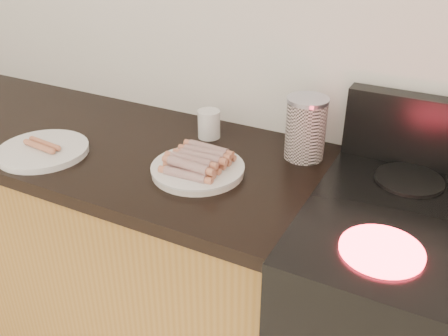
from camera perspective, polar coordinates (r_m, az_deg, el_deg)
The scene contains 11 objects.
wall_back at distance 1.60m, azimuth 0.95°, elevation 18.52°, with size 4.00×0.04×2.60m, color silver.
cabinet_base at distance 2.12m, azimuth -20.52°, elevation -6.29°, with size 2.20×0.59×0.86m, color olive.
counter_slab at distance 1.91m, azimuth -22.80°, elevation 4.86°, with size 2.20×0.62×0.04m, color black.
burner_near_left at distance 1.13m, azimuth 17.56°, elevation -8.96°, with size 0.18×0.18×0.01m, color #FF1E2D.
burner_far_left at distance 1.42m, azimuth 20.39°, elevation -1.26°, with size 0.18×0.18×0.01m, color black.
main_plate at distance 1.39m, azimuth -3.01°, elevation -0.27°, with size 0.26×0.26×0.02m, color white.
side_plate at distance 1.59m, azimuth -19.97°, elevation 1.89°, with size 0.27×0.27×0.02m, color white.
hotdog_pile at distance 1.38m, azimuth -3.05°, elevation 0.89°, with size 0.12×0.17×0.05m.
plain_sausages at distance 1.58m, azimuth -20.09°, elevation 2.49°, with size 0.12×0.05×0.02m.
canister at distance 1.46m, azimuth 9.33°, elevation 4.52°, with size 0.12×0.12×0.19m.
mug at distance 1.59m, azimuth -1.73°, elevation 5.05°, with size 0.07×0.07×0.09m, color white.
Camera 1 is at (0.70, 0.60, 1.58)m, focal length 40.00 mm.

